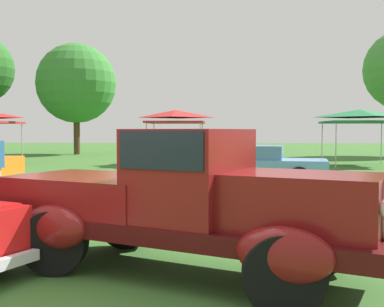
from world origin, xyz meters
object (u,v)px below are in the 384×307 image
show_car_skyblue (257,165)px  feature_pickup_truck (184,200)px  canopy_tent_center_field (176,116)px  canopy_tent_right_field (360,115)px

show_car_skyblue → feature_pickup_truck: bearing=-99.2°
feature_pickup_truck → show_car_skyblue: feature_pickup_truck is taller
show_car_skyblue → canopy_tent_center_field: 9.39m
feature_pickup_truck → canopy_tent_right_field: (7.10, 17.93, 1.55)m
canopy_tent_center_field → canopy_tent_right_field: 8.95m
canopy_tent_center_field → canopy_tent_right_field: same height
feature_pickup_truck → canopy_tent_center_field: size_ratio=1.69×
canopy_tent_right_field → canopy_tent_center_field: bearing=179.9°
canopy_tent_right_field → feature_pickup_truck: bearing=-111.6°
feature_pickup_truck → canopy_tent_right_field: 19.35m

